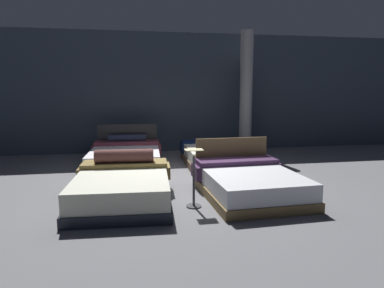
{
  "coord_description": "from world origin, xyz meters",
  "views": [
    {
      "loc": [
        -0.91,
        -6.48,
        1.8
      ],
      "look_at": [
        0.37,
        0.77,
        0.64
      ],
      "focal_mm": 31.51,
      "sensor_mm": 36.0,
      "label": 1
    }
  ],
  "objects_px": {
    "price_sign": "(194,185)",
    "support_pillar": "(246,93)",
    "bed_0": "(122,187)",
    "bed_2": "(126,156)",
    "bed_1": "(249,182)",
    "bed_3": "(217,155)"
  },
  "relations": [
    {
      "from": "bed_3",
      "to": "price_sign",
      "type": "relative_size",
      "value": 2.17
    },
    {
      "from": "bed_2",
      "to": "price_sign",
      "type": "bearing_deg",
      "value": -68.02
    },
    {
      "from": "bed_0",
      "to": "price_sign",
      "type": "bearing_deg",
      "value": -17.03
    },
    {
      "from": "bed_2",
      "to": "bed_3",
      "type": "bearing_deg",
      "value": -0.61
    },
    {
      "from": "price_sign",
      "to": "support_pillar",
      "type": "height_order",
      "value": "support_pillar"
    },
    {
      "from": "price_sign",
      "to": "support_pillar",
      "type": "relative_size",
      "value": 0.26
    },
    {
      "from": "bed_1",
      "to": "support_pillar",
      "type": "distance_m",
      "value": 4.5
    },
    {
      "from": "bed_1",
      "to": "bed_3",
      "type": "height_order",
      "value": "bed_1"
    },
    {
      "from": "bed_2",
      "to": "price_sign",
      "type": "xyz_separation_m",
      "value": [
        1.1,
        -3.16,
        0.11
      ]
    },
    {
      "from": "bed_2",
      "to": "support_pillar",
      "type": "height_order",
      "value": "support_pillar"
    },
    {
      "from": "bed_0",
      "to": "support_pillar",
      "type": "xyz_separation_m",
      "value": [
        3.45,
        4.03,
        1.49
      ]
    },
    {
      "from": "bed_3",
      "to": "support_pillar",
      "type": "relative_size",
      "value": 0.57
    },
    {
      "from": "bed_2",
      "to": "bed_0",
      "type": "bearing_deg",
      "value": -87.3
    },
    {
      "from": "bed_1",
      "to": "price_sign",
      "type": "relative_size",
      "value": 2.27
    },
    {
      "from": "bed_1",
      "to": "bed_3",
      "type": "bearing_deg",
      "value": 85.44
    },
    {
      "from": "bed_0",
      "to": "price_sign",
      "type": "xyz_separation_m",
      "value": [
        1.11,
        -0.41,
        0.09
      ]
    },
    {
      "from": "bed_1",
      "to": "bed_2",
      "type": "xyz_separation_m",
      "value": [
        -2.15,
        2.76,
        0.0
      ]
    },
    {
      "from": "bed_0",
      "to": "bed_1",
      "type": "xyz_separation_m",
      "value": [
        2.15,
        -0.01,
        -0.02
      ]
    },
    {
      "from": "price_sign",
      "to": "bed_0",
      "type": "bearing_deg",
      "value": 159.83
    },
    {
      "from": "bed_0",
      "to": "price_sign",
      "type": "height_order",
      "value": "price_sign"
    },
    {
      "from": "bed_0",
      "to": "bed_1",
      "type": "height_order",
      "value": "bed_1"
    },
    {
      "from": "bed_0",
      "to": "support_pillar",
      "type": "relative_size",
      "value": 0.59
    }
  ]
}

